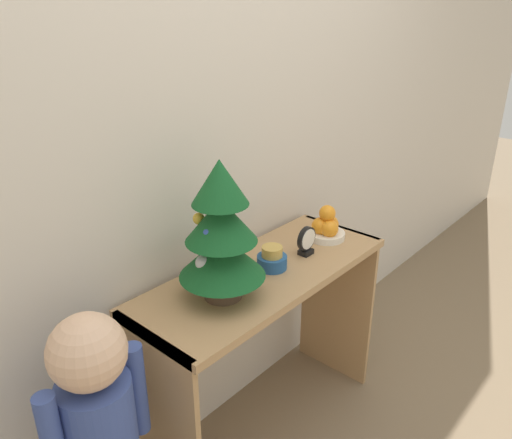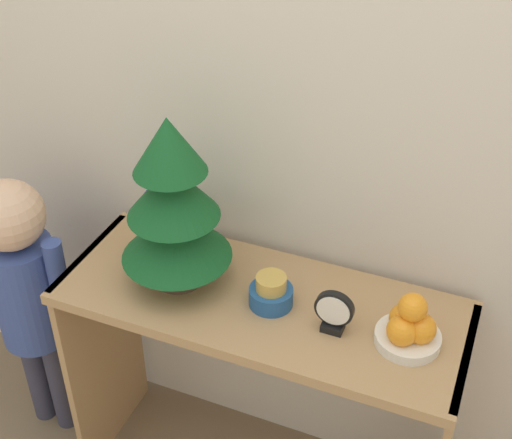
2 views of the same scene
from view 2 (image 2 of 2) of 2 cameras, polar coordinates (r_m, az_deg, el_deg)
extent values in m
cube|color=beige|center=(1.76, 3.52, 10.72)|extent=(7.00, 0.05, 2.50)
cube|color=tan|center=(1.84, 0.35, -6.70)|extent=(1.06, 0.41, 0.03)
cube|color=tan|center=(2.29, -12.03, -10.08)|extent=(0.02, 0.38, 0.76)
cylinder|color=#4C3828|center=(1.89, -6.21, -4.18)|extent=(0.13, 0.13, 0.05)
cylinder|color=brown|center=(1.86, -6.29, -3.11)|extent=(0.02, 0.02, 0.04)
cone|color=#145123|center=(1.81, -6.46, -1.04)|extent=(0.29, 0.29, 0.14)
cone|color=#145123|center=(1.74, -6.73, 2.30)|extent=(0.23, 0.23, 0.14)
cone|color=#145123|center=(1.67, -7.02, 5.93)|extent=(0.18, 0.18, 0.14)
sphere|color=gold|center=(1.81, -6.42, 3.46)|extent=(0.04, 0.04, 0.04)
sphere|color=gold|center=(1.69, -5.25, 3.84)|extent=(0.04, 0.04, 0.04)
sphere|color=silver|center=(1.86, -7.78, -0.46)|extent=(0.05, 0.05, 0.05)
sphere|color=#2D4CA8|center=(1.77, -8.12, 1.69)|extent=(0.06, 0.06, 0.06)
sphere|color=silver|center=(1.77, -5.69, 2.90)|extent=(0.05, 0.05, 0.05)
cylinder|color=silver|center=(1.75, 12.02, -9.27)|extent=(0.16, 0.16, 0.03)
sphere|color=orange|center=(1.72, 13.02, -8.50)|extent=(0.07, 0.07, 0.07)
sphere|color=orange|center=(1.74, 11.80, -7.78)|extent=(0.07, 0.07, 0.07)
sphere|color=orange|center=(1.70, 11.62, -8.70)|extent=(0.07, 0.07, 0.07)
sphere|color=orange|center=(1.68, 12.43, -6.88)|extent=(0.07, 0.07, 0.07)
cylinder|color=#235189|center=(1.80, 1.20, -6.16)|extent=(0.11, 0.11, 0.05)
cylinder|color=gold|center=(1.77, 1.22, -5.11)|extent=(0.08, 0.08, 0.04)
cube|color=black|center=(1.75, 6.17, -8.49)|extent=(0.05, 0.04, 0.02)
cylinder|color=black|center=(1.71, 6.29, -7.08)|extent=(0.10, 0.02, 0.10)
cylinder|color=white|center=(1.71, 6.19, -7.29)|extent=(0.08, 0.00, 0.08)
cylinder|color=#38384C|center=(2.53, -17.14, -11.69)|extent=(0.07, 0.07, 0.39)
cylinder|color=#38384C|center=(2.48, -15.44, -12.38)|extent=(0.07, 0.07, 0.39)
cylinder|color=#384C93|center=(2.26, -17.84, -5.53)|extent=(0.20, 0.20, 0.35)
sphere|color=#E0B28E|center=(2.09, -19.19, 0.32)|extent=(0.21, 0.21, 0.21)
cylinder|color=#384C93|center=(2.14, -15.45, -5.03)|extent=(0.06, 0.06, 0.30)
camera|label=1|loc=(1.79, -59.41, 7.95)|focal=35.00mm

